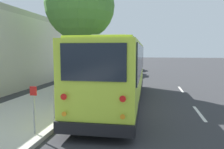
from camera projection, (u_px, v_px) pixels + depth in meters
ground_plane at (123, 110)px, 10.00m from camera, size 160.00×160.00×0.00m
sidewalk_slab at (41, 105)px, 10.70m from camera, size 80.00×3.93×0.15m
curb_strip at (81, 107)px, 10.34m from camera, size 80.00×0.14×0.15m
shuttle_bus at (118, 69)px, 11.34m from camera, size 10.85×2.76×3.35m
parked_sedan_gray at (131, 70)px, 24.11m from camera, size 4.56×1.89×1.31m
parked_sedan_black at (134, 66)px, 30.42m from camera, size 4.78×1.92×1.28m
street_tree at (80, 1)px, 14.57m from camera, size 4.62×4.62×8.59m
sign_post_near at (34, 109)px, 6.72m from camera, size 0.06×0.22×1.49m
sign_post_far at (54, 104)px, 8.14m from camera, size 0.06×0.06×1.16m
fire_hydrant at (107, 76)px, 18.55m from camera, size 0.22×0.22×0.81m
lane_stripe_mid at (199, 113)px, 9.52m from camera, size 2.40×0.14×0.01m
lane_stripe_ahead at (181, 89)px, 15.39m from camera, size 2.40×0.14×0.01m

